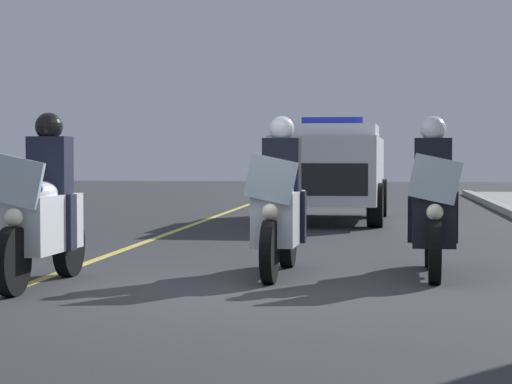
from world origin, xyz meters
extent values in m
plane|color=#333335|center=(0.00, 0.00, 0.00)|extent=(80.00, 80.00, 0.00)
cube|color=#E0D14C|center=(0.00, -2.17, 0.00)|extent=(48.00, 0.12, 0.01)
cylinder|color=black|center=(0.46, -2.01, 0.32)|extent=(0.64, 0.14, 0.64)
cylinder|color=black|center=(-1.04, -1.97, 0.32)|extent=(0.64, 0.16, 0.64)
cube|color=silver|center=(-0.27, -1.99, 0.62)|extent=(1.21, 0.47, 0.56)
ellipsoid|color=silver|center=(-0.22, -2.00, 0.92)|extent=(0.57, 0.33, 0.24)
cube|color=silver|center=(0.36, -2.01, 1.05)|extent=(0.07, 0.56, 0.53)
sphere|color=#F9F4CC|center=(0.42, -2.01, 0.72)|extent=(0.17, 0.17, 0.17)
sphere|color=red|center=(0.23, -2.17, 0.98)|extent=(0.09, 0.09, 0.09)
sphere|color=#1933F2|center=(0.24, -1.85, 0.98)|extent=(0.09, 0.09, 0.09)
cube|color=black|center=(-0.50, -1.99, 1.18)|extent=(0.29, 0.41, 0.60)
cube|color=black|center=(-0.43, -1.79, 0.62)|extent=(0.18, 0.14, 0.56)
cube|color=black|center=(-0.44, -2.19, 0.62)|extent=(0.18, 0.14, 0.56)
sphere|color=black|center=(-0.48, -1.99, 1.58)|extent=(0.28, 0.28, 0.28)
cylinder|color=black|center=(-0.71, 0.22, 0.32)|extent=(0.64, 0.14, 0.64)
cylinder|color=black|center=(-2.21, 0.25, 0.32)|extent=(0.64, 0.16, 0.64)
cube|color=silver|center=(-1.44, 0.23, 0.62)|extent=(1.21, 0.47, 0.56)
ellipsoid|color=silver|center=(-1.39, 0.23, 0.92)|extent=(0.57, 0.33, 0.24)
cube|color=silver|center=(-0.81, 0.22, 1.05)|extent=(0.07, 0.56, 0.53)
sphere|color=#F9F4CC|center=(-0.75, 0.22, 0.72)|extent=(0.17, 0.17, 0.17)
sphere|color=red|center=(-0.94, 0.06, 0.98)|extent=(0.09, 0.09, 0.09)
sphere|color=#1933F2|center=(-0.93, 0.38, 0.98)|extent=(0.09, 0.09, 0.09)
cube|color=black|center=(-1.67, 0.24, 1.18)|extent=(0.29, 0.41, 0.60)
cube|color=black|center=(-1.60, 0.44, 0.62)|extent=(0.18, 0.14, 0.56)
cube|color=black|center=(-1.61, 0.04, 0.62)|extent=(0.18, 0.14, 0.56)
sphere|color=silver|center=(-1.65, 0.24, 1.58)|extent=(0.28, 0.28, 0.28)
cylinder|color=black|center=(-0.89, 1.86, 0.32)|extent=(0.64, 0.14, 0.64)
cylinder|color=black|center=(-2.39, 1.90, 0.32)|extent=(0.64, 0.16, 0.64)
cube|color=black|center=(-1.62, 1.88, 0.62)|extent=(1.21, 0.47, 0.56)
ellipsoid|color=black|center=(-1.57, 1.88, 0.92)|extent=(0.57, 0.33, 0.24)
cube|color=silver|center=(-0.99, 1.86, 1.05)|extent=(0.07, 0.56, 0.53)
sphere|color=#F9F4CC|center=(-0.93, 1.86, 0.72)|extent=(0.17, 0.17, 0.17)
sphere|color=red|center=(-1.13, 1.70, 0.98)|extent=(0.09, 0.09, 0.09)
sphere|color=#1933F2|center=(-1.12, 2.02, 0.98)|extent=(0.09, 0.09, 0.09)
cube|color=black|center=(-1.85, 1.88, 1.18)|extent=(0.29, 0.41, 0.60)
cube|color=black|center=(-1.79, 2.08, 0.62)|extent=(0.18, 0.14, 0.56)
cube|color=black|center=(-1.80, 1.68, 0.62)|extent=(0.18, 0.14, 0.56)
sphere|color=silver|center=(-1.83, 1.88, 1.58)|extent=(0.28, 0.28, 0.28)
cube|color=silver|center=(-10.21, 0.35, 1.02)|extent=(4.95, 2.03, 1.24)
cube|color=silver|center=(-10.51, 0.36, 1.72)|extent=(2.44, 1.81, 0.36)
cube|color=#2633D8|center=(-10.31, 0.35, 1.98)|extent=(0.31, 1.21, 0.14)
cube|color=black|center=(-7.81, 0.29, 0.88)|extent=(0.16, 1.62, 0.56)
cylinder|color=black|center=(-8.64, 1.21, 0.40)|extent=(0.81, 0.30, 0.80)
cylinder|color=black|center=(-8.69, -0.59, 0.40)|extent=(0.81, 0.30, 0.80)
cylinder|color=black|center=(-11.74, 1.29, 0.40)|extent=(0.81, 0.30, 0.80)
cylinder|color=black|center=(-11.78, -0.51, 0.40)|extent=(0.81, 0.30, 0.80)
camera|label=1|loc=(8.93, 1.34, 1.28)|focal=68.15mm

